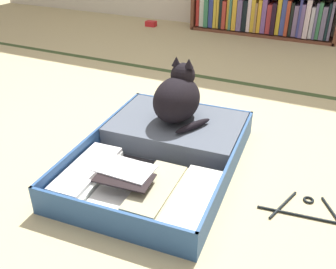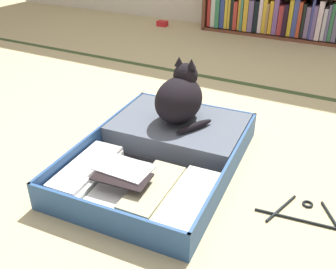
{
  "view_description": "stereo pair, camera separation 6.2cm",
  "coord_description": "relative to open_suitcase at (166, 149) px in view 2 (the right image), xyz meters",
  "views": [
    {
      "loc": [
        0.72,
        -1.28,
        0.95
      ],
      "look_at": [
        0.14,
        -0.04,
        0.16
      ],
      "focal_mm": 40.96,
      "sensor_mm": 36.0,
      "label": 1
    },
    {
      "loc": [
        0.78,
        -1.26,
        0.95
      ],
      "look_at": [
        0.14,
        -0.04,
        0.16
      ],
      "focal_mm": 40.96,
      "sensor_mm": 36.0,
      "label": 2
    }
  ],
  "objects": [
    {
      "name": "ground_plane",
      "position": [
        -0.1,
        -0.02,
        -0.05
      ],
      "size": [
        10.0,
        10.0,
        0.0
      ],
      "primitive_type": "plane",
      "color": "tan"
    },
    {
      "name": "small_red_pouch",
      "position": [
        -1.15,
        2.09,
        -0.03
      ],
      "size": [
        0.1,
        0.07,
        0.05
      ],
      "color": "red",
      "rests_on": "ground_plane"
    },
    {
      "name": "tatami_border",
      "position": [
        -0.1,
        1.02,
        -0.05
      ],
      "size": [
        4.8,
        0.05,
        0.0
      ],
      "color": "#374B27",
      "rests_on": "ground_plane"
    },
    {
      "name": "clothes_hanger",
      "position": [
        0.63,
        -0.1,
        -0.05
      ],
      "size": [
        0.36,
        0.21,
        0.01
      ],
      "color": "black",
      "rests_on": "ground_plane"
    },
    {
      "name": "open_suitcase",
      "position": [
        0.0,
        0.0,
        0.0
      ],
      "size": [
        0.68,
        0.93,
        0.12
      ],
      "color": "#294E85",
      "rests_on": "ground_plane"
    },
    {
      "name": "black_cat",
      "position": [
        -0.01,
        0.17,
        0.18
      ],
      "size": [
        0.27,
        0.29,
        0.29
      ],
      "color": "black",
      "rests_on": "open_suitcase"
    }
  ]
}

